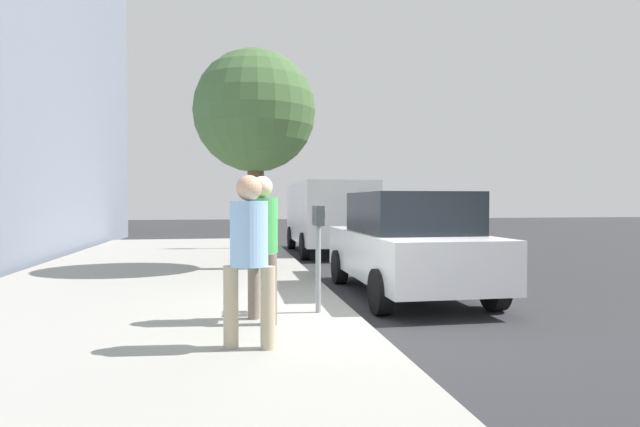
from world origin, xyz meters
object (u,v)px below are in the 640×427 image
object	(u,v)px
parked_sedan_near	(407,244)
parked_van_far	(328,213)
pedestrian_at_meter	(262,236)
pedestrian_bystander	(249,247)
street_tree	(255,112)
traffic_signal	(265,171)
parking_meter	(318,236)

from	to	relation	value
parked_sedan_near	parked_van_far	distance (m)	7.34
pedestrian_at_meter	pedestrian_bystander	distance (m)	1.16
street_tree	pedestrian_bystander	bearing A→B (deg)	176.72
parked_sedan_near	street_tree	distance (m)	4.64
pedestrian_at_meter	traffic_signal	size ratio (longest dim) A/B	0.49
parked_sedan_near	traffic_signal	xyz separation A→B (m)	(7.81, 1.89, 1.68)
parked_sedan_near	street_tree	size ratio (longest dim) A/B	0.93
parked_van_far	street_tree	size ratio (longest dim) A/B	1.10
parked_sedan_near	pedestrian_at_meter	bearing A→B (deg)	129.43
parking_meter	pedestrian_at_meter	size ratio (longest dim) A/B	0.79
parked_sedan_near	traffic_signal	bearing A→B (deg)	13.59
parking_meter	parked_van_far	world-z (taller)	parked_van_far
parked_van_far	parking_meter	bearing A→B (deg)	168.52
pedestrian_bystander	parked_van_far	bearing A→B (deg)	1.09
parking_meter	traffic_signal	bearing A→B (deg)	0.27
parked_sedan_near	parked_van_far	bearing A→B (deg)	-0.00
parking_meter	parked_sedan_near	xyz separation A→B (m)	(1.75, -1.84, -0.27)
parked_sedan_near	traffic_signal	size ratio (longest dim) A/B	1.22
street_tree	traffic_signal	xyz separation A→B (m)	(4.90, -0.56, -0.97)
parking_meter	pedestrian_bystander	xyz separation A→B (m)	(-1.54, 0.96, -0.00)
pedestrian_bystander	parked_sedan_near	bearing A→B (deg)	-24.61
pedestrian_bystander	street_tree	world-z (taller)	street_tree
pedestrian_bystander	parked_van_far	xyz separation A→B (m)	(10.62, -2.80, 0.09)
pedestrian_at_meter	traffic_signal	world-z (taller)	traffic_signal
pedestrian_at_meter	street_tree	bearing A→B (deg)	59.52
parked_sedan_near	street_tree	xyz separation A→B (m)	(2.91, 2.45, 2.65)
parked_van_far	street_tree	world-z (taller)	street_tree
pedestrian_bystander	pedestrian_at_meter	bearing A→B (deg)	6.09
parking_meter	pedestrian_at_meter	distance (m)	0.86
pedestrian_at_meter	parked_sedan_near	distance (m)	3.39
parked_van_far	traffic_signal	distance (m)	2.35
parking_meter	pedestrian_at_meter	world-z (taller)	pedestrian_at_meter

